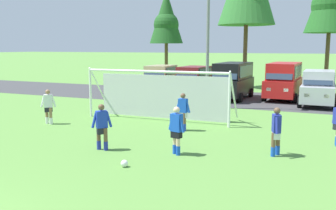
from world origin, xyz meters
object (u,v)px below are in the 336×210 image
Objects in this scene: parked_car_slot_left at (193,81)px; parked_car_slot_center_right at (318,87)px; player_midfield_center at (102,127)px; player_winger_right at (176,131)px; player_defender_far at (48,107)px; parked_car_slot_center_left at (233,80)px; player_winger_left at (276,132)px; soccer_ball at (124,163)px; parked_car_slot_far_left at (160,79)px; soccer_goal at (161,93)px; player_striker_near at (183,112)px; street_lamp at (211,45)px; parked_car_slot_center at (284,80)px.

parked_car_slot_left and parked_car_slot_center_right have the same top height.
player_winger_right is at bearing 11.31° from player_midfield_center.
parked_car_slot_center_left reaches higher than player_defender_far.
player_midfield_center is 5.97m from player_winger_left.
parked_car_slot_far_left reaches higher than soccer_ball.
soccer_goal is 5.47m from player_defender_far.
parked_car_slot_center_left is at bearing 92.66° from player_striker_near.
street_lamp is at bearing 100.79° from player_winger_right.
player_midfield_center is at bearing -163.19° from player_winger_left.
parked_car_slot_far_left is at bearing 118.88° from player_striker_near.
parked_car_slot_center is at bearing 74.98° from player_midfield_center.
soccer_goal is at bearing -99.80° from parked_car_slot_center_left.
player_winger_right is (3.15, -5.60, -0.47)m from soccer_goal.
soccer_goal is 10.98m from parked_car_slot_center.
player_defender_far is 16.05m from parked_car_slot_center.
parked_car_slot_left is 6.64m from street_lamp.
player_winger_right is at bearing -158.76° from player_winger_left.
player_defender_far is at bearing 163.11° from player_winger_right.
parked_car_slot_center is (4.29, 15.99, 0.52)m from player_midfield_center.
parked_car_slot_far_left is 1.03× the size of parked_car_slot_center_right.
parked_car_slot_far_left is (-4.59, 9.87, -0.18)m from soccer_goal.
player_defender_far is at bearing -142.25° from soccer_goal.
parked_car_slot_center is (6.45, 0.50, 0.23)m from parked_car_slot_left.
parked_car_slot_center_left is at bearing 86.21° from player_midfield_center.
parked_car_slot_far_left is at bearing 127.21° from player_winger_left.
player_striker_near is 1.00× the size of player_winger_left.
player_winger_left is 17.91m from parked_car_slot_far_left.
player_striker_near and player_winger_left have the same top height.
parked_car_slot_center_left is (6.10, -1.15, 0.23)m from parked_car_slot_far_left.
parked_car_slot_left reaches higher than player_winger_left.
soccer_ball is 0.13× the size of player_defender_far.
player_defender_far is at bearing 174.25° from player_winger_left.
parked_car_slot_left is at bearing 99.94° from soccer_goal.
parked_car_slot_far_left is (-6.60, 11.97, 0.29)m from player_striker_near.
soccer_goal reaches higher than player_winger_right.
player_winger_left is (5.72, 1.73, 0.00)m from player_midfield_center.
parked_car_slot_center is at bearing 4.43° from parked_car_slot_left.
player_winger_right is 0.23× the size of street_lamp.
parked_car_slot_center_right is (2.30, -1.93, -0.23)m from parked_car_slot_center.
parked_car_slot_left is 6.48m from parked_car_slot_center.
street_lamp is at bearing 120.33° from player_winger_left.
parked_car_slot_center_left reaches higher than player_striker_near.
street_lamp reaches higher than soccer_ball.
player_midfield_center is at bearing -94.44° from street_lamp.
parked_car_slot_center_right is (4.90, 15.42, 1.00)m from soccer_ball.
parked_car_slot_center reaches higher than parked_car_slot_center_right.
parked_car_slot_center_right is (0.87, 12.34, 0.29)m from player_winger_left.
player_striker_near is (2.01, -2.10, -0.47)m from soccer_goal.
player_defender_far is 13.21m from parked_car_slot_far_left.
soccer_goal is 4.56× the size of player_defender_far.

